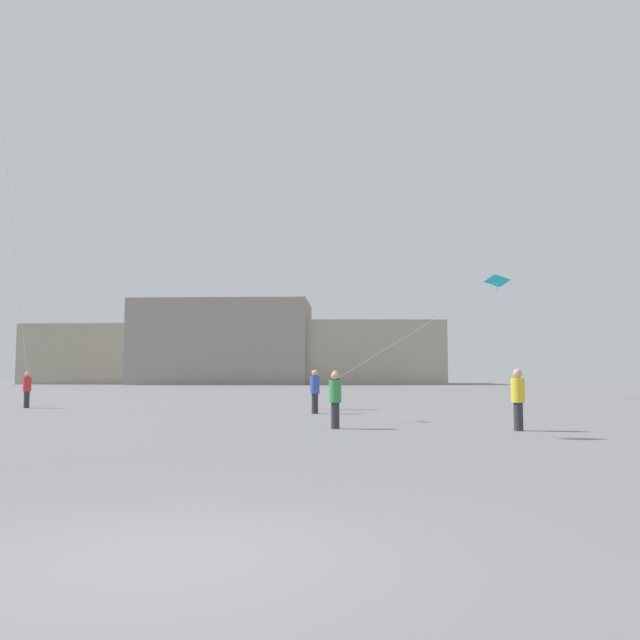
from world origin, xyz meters
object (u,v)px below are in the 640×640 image
Objects in this scene: person_in_green at (335,397)px; building_right_hall at (349,354)px; person_in_red at (27,388)px; person_in_blue at (315,390)px; kite_cyan_delta at (494,283)px; person_in_yellow at (518,397)px; building_left_hall at (105,355)px; building_centre_hall at (224,343)px; person_in_black at (335,388)px.

person_in_green is 79.30m from building_right_hall.
person_in_red is 17.93m from person_in_green.
kite_cyan_delta is at bearing 29.47° from person_in_blue.
kite_cyan_delta is at bearing -159.57° from person_in_yellow.
building_left_hall is (-37.76, 76.48, 3.41)m from person_in_green.
person_in_blue is at bearing -121.24° from kite_cyan_delta.
building_centre_hall is at bearing 75.84° from person_in_blue.
person_in_yellow is at bearing 91.62° from person_in_green.
person_in_red is 0.07× the size of building_centre_hall.
building_left_hall is at bearing 177.95° from building_centre_hall.
person_in_yellow reaches higher than person_in_red.
building_left_hall is (-37.28, 66.42, 3.37)m from person_in_black.
person_in_black is 0.99× the size of person_in_blue.
building_right_hall reaches higher than person_in_black.
building_right_hall is at bearing -145.21° from person_in_yellow.
person_in_blue is 78.61m from building_left_hall.
kite_cyan_delta is 0.68× the size of building_left_hall.
person_in_green is 0.11× the size of kite_cyan_delta.
person_in_green is (-5.12, 0.34, -0.04)m from person_in_yellow.
kite_cyan_delta is at bearing 108.50° from person_in_black.
person_in_blue is at bearing -150.98° from person_in_red.
building_left_hall reaches higher than person_in_yellow.
building_right_hall reaches higher than person_in_red.
building_centre_hall is (-24.88, 76.18, 4.98)m from person_in_yellow.
person_in_yellow is 0.99× the size of person_in_blue.
building_left_hall is at bearing -28.07° from person_in_red.
person_in_yellow is at bearing -99.42° from kite_cyan_delta.
kite_cyan_delta is 59.40m from building_centre_hall.
person_in_yellow is 5.13m from person_in_green.
person_in_red is at bearing -88.40° from person_in_yellow.
person_in_yellow is 88.04m from building_left_hall.
kite_cyan_delta reaches higher than person_in_blue.
person_in_yellow is 1.03× the size of person_in_red.
person_in_black is 3.13m from person_in_blue.
kite_cyan_delta is (9.15, 23.98, 6.52)m from person_in_green.
person_in_green is at bearing -88.73° from building_right_hall.
person_in_yellow is 22.48m from person_in_red.
building_centre_hall is 18.37m from building_right_hall.
kite_cyan_delta reaches higher than person_in_black.
person_in_blue is 0.12× the size of kite_cyan_delta.
person_in_blue is at bearing -109.68° from person_in_yellow.
person_in_yellow is 25.48m from kite_cyan_delta.
person_in_red is (-19.80, 10.63, -0.03)m from person_in_yellow.
building_left_hall reaches higher than kite_cyan_delta.
person_in_red is 1.02× the size of person_in_green.
kite_cyan_delta is at bearing 164.47° from person_in_green.
person_in_red is 0.11× the size of kite_cyan_delta.
person_in_black is at bearing -121.84° from person_in_yellow.
kite_cyan_delta is (9.64, 13.91, 6.47)m from person_in_black.
person_in_yellow is at bearing -60.83° from building_left_hall.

